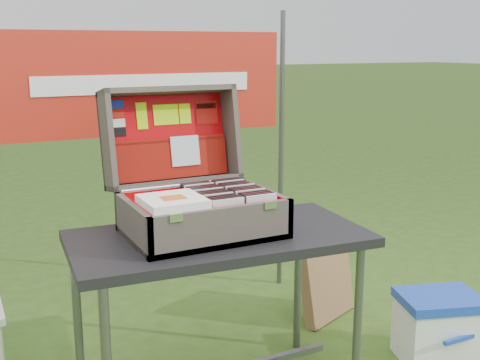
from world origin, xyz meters
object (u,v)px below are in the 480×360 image
suitcase (196,163)px  cardboard_box (327,281)px  cooler (438,327)px  table (219,319)px

suitcase → cardboard_box: suitcase is taller
cooler → table: bearing=-170.9°
cooler → cardboard_box: (-0.21, 0.63, 0.05)m
table → suitcase: bearing=129.7°
table → cooler: table is taller
cardboard_box → table: bearing=-174.7°
suitcase → cooler: (1.15, -0.26, -0.87)m
table → suitcase: (-0.06, 0.09, 0.66)m
table → cardboard_box: table is taller
suitcase → cardboard_box: size_ratio=1.40×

